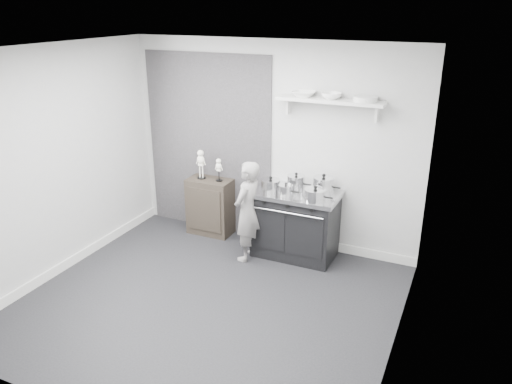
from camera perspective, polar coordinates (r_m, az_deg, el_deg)
ground at (r=5.68m, az=-5.57°, el=-12.46°), size 4.00×4.00×0.00m
room_shell at (r=5.14m, az=-6.24°, el=4.10°), size 4.02×3.62×2.71m
wall_shelf at (r=6.08m, az=8.47°, el=10.20°), size 1.30×0.26×0.24m
stove at (r=6.47m, az=4.53°, el=-3.60°), size 1.09×0.68×0.87m
side_cabinet at (r=7.10m, az=-5.21°, el=-1.63°), size 0.62×0.36×0.81m
child at (r=6.26m, az=-0.96°, el=-2.24°), size 0.36×0.51×1.31m
pot_front_left at (r=6.29m, az=1.69°, el=0.79°), size 0.33×0.24×0.20m
pot_back_left at (r=6.37m, az=4.61°, el=1.12°), size 0.32×0.23×0.22m
pot_back_right at (r=6.27m, az=7.71°, el=0.80°), size 0.35×0.26×0.25m
pot_front_right at (r=6.01m, az=6.78°, el=-0.33°), size 0.35×0.27×0.20m
pot_front_center at (r=6.17m, az=3.43°, el=0.24°), size 0.27×0.18×0.16m
skeleton_full at (r=6.95m, az=-6.32°, el=3.42°), size 0.13×0.08×0.47m
skeleton_torso at (r=6.83m, az=-4.27°, el=2.73°), size 0.10×0.07×0.37m
bowl_large at (r=6.16m, az=5.49°, el=11.09°), size 0.28×0.28×0.07m
bowl_small at (r=6.06m, az=8.61°, el=10.82°), size 0.24×0.24×0.07m
plate_stack at (r=5.97m, az=12.39°, el=10.35°), size 0.28×0.28×0.06m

